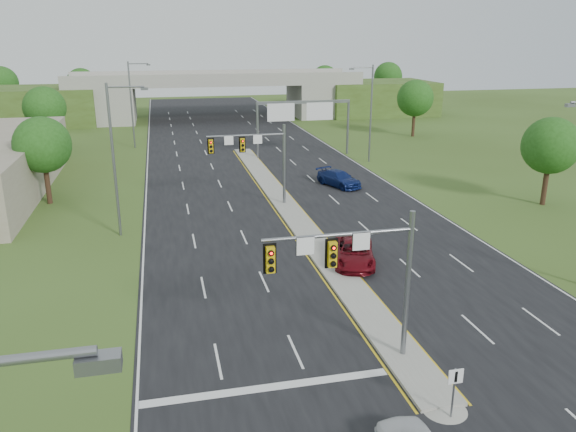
# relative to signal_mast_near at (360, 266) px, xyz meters

# --- Properties ---
(ground) EXTENTS (240.00, 240.00, 0.00)m
(ground) POSITION_rel_signal_mast_near_xyz_m (2.26, 0.07, -4.73)
(ground) COLOR #394E1C
(ground) RESTS_ON ground
(road) EXTENTS (24.00, 160.00, 0.02)m
(road) POSITION_rel_signal_mast_near_xyz_m (2.26, 35.07, -4.72)
(road) COLOR black
(road) RESTS_ON ground
(median) EXTENTS (2.00, 54.00, 0.16)m
(median) POSITION_rel_signal_mast_near_xyz_m (2.26, 23.07, -4.63)
(median) COLOR gray
(median) RESTS_ON road
(median_nose) EXTENTS (2.00, 2.00, 0.16)m
(median_nose) POSITION_rel_signal_mast_near_xyz_m (2.26, -3.93, -4.63)
(median_nose) COLOR gray
(median_nose) RESTS_ON road
(lane_markings) EXTENTS (23.72, 160.00, 0.01)m
(lane_markings) POSITION_rel_signal_mast_near_xyz_m (1.66, 28.99, -4.70)
(lane_markings) COLOR gold
(lane_markings) RESTS_ON road
(signal_mast_near) EXTENTS (6.62, 0.60, 7.00)m
(signal_mast_near) POSITION_rel_signal_mast_near_xyz_m (0.00, 0.00, 0.00)
(signal_mast_near) COLOR slate
(signal_mast_near) RESTS_ON ground
(signal_mast_far) EXTENTS (6.62, 0.60, 7.00)m
(signal_mast_far) POSITION_rel_signal_mast_near_xyz_m (0.00, 25.00, 0.00)
(signal_mast_far) COLOR slate
(signal_mast_far) RESTS_ON ground
(keep_right_sign) EXTENTS (0.60, 0.13, 2.20)m
(keep_right_sign) POSITION_rel_signal_mast_near_xyz_m (2.26, -4.45, -3.21)
(keep_right_sign) COLOR slate
(keep_right_sign) RESTS_ON ground
(sign_gantry) EXTENTS (11.58, 0.44, 6.67)m
(sign_gantry) POSITION_rel_signal_mast_near_xyz_m (8.95, 44.99, 0.51)
(sign_gantry) COLOR slate
(sign_gantry) RESTS_ON ground
(overpass) EXTENTS (80.00, 14.00, 8.10)m
(overpass) POSITION_rel_signal_mast_near_xyz_m (2.26, 80.07, -1.17)
(overpass) COLOR gray
(overpass) RESTS_ON ground
(lightpole_l_mid) EXTENTS (2.85, 0.25, 11.00)m
(lightpole_l_mid) POSITION_rel_signal_mast_near_xyz_m (-11.03, 20.07, 1.38)
(lightpole_l_mid) COLOR slate
(lightpole_l_mid) RESTS_ON ground
(lightpole_l_far) EXTENTS (2.85, 0.25, 11.00)m
(lightpole_l_far) POSITION_rel_signal_mast_near_xyz_m (-11.03, 55.07, 1.38)
(lightpole_l_far) COLOR slate
(lightpole_l_far) RESTS_ON ground
(lightpole_r_far) EXTENTS (2.85, 0.25, 11.00)m
(lightpole_r_far) POSITION_rel_signal_mast_near_xyz_m (15.56, 40.07, 1.38)
(lightpole_r_far) COLOR slate
(lightpole_r_far) RESTS_ON ground
(tree_l_near) EXTENTS (4.80, 4.80, 7.60)m
(tree_l_near) POSITION_rel_signal_mast_near_xyz_m (-17.74, 30.07, 0.45)
(tree_l_near) COLOR #382316
(tree_l_near) RESTS_ON ground
(tree_l_mid) EXTENTS (5.20, 5.20, 8.12)m
(tree_l_mid) POSITION_rel_signal_mast_near_xyz_m (-21.74, 55.07, 0.78)
(tree_l_mid) COLOR #382316
(tree_l_mid) RESTS_ON ground
(tree_r_near) EXTENTS (4.80, 4.80, 7.60)m
(tree_r_near) POSITION_rel_signal_mast_near_xyz_m (24.26, 20.07, 0.45)
(tree_r_near) COLOR #382316
(tree_r_near) RESTS_ON ground
(tree_r_mid) EXTENTS (5.20, 5.20, 8.12)m
(tree_r_mid) POSITION_rel_signal_mast_near_xyz_m (28.26, 55.07, 0.78)
(tree_r_mid) COLOR #382316
(tree_r_mid) RESTS_ON ground
(tree_back_a) EXTENTS (6.00, 6.00, 8.85)m
(tree_back_a) POSITION_rel_signal_mast_near_xyz_m (-35.74, 94.07, 1.11)
(tree_back_a) COLOR #382316
(tree_back_a) RESTS_ON ground
(tree_back_b) EXTENTS (5.60, 5.60, 8.32)m
(tree_back_b) POSITION_rel_signal_mast_near_xyz_m (-21.74, 94.07, 0.78)
(tree_back_b) COLOR #382316
(tree_back_b) RESTS_ON ground
(tree_back_c) EXTENTS (5.60, 5.60, 8.32)m
(tree_back_c) POSITION_rel_signal_mast_near_xyz_m (26.26, 94.07, 0.78)
(tree_back_c) COLOR #382316
(tree_back_c) RESTS_ON ground
(tree_back_d) EXTENTS (6.00, 6.00, 8.85)m
(tree_back_d) POSITION_rel_signal_mast_near_xyz_m (40.26, 94.07, 1.11)
(tree_back_d) COLOR #382316
(tree_back_d) RESTS_ON ground
(car_far_a) EXTENTS (3.92, 5.84, 1.49)m
(car_far_a) POSITION_rel_signal_mast_near_xyz_m (3.76, 11.08, -3.96)
(car_far_a) COLOR #5E0911
(car_far_a) RESTS_ON road
(car_far_b) EXTENTS (3.95, 5.58, 1.50)m
(car_far_b) POSITION_rel_signal_mast_near_xyz_m (8.85, 30.04, -3.96)
(car_far_b) COLOR navy
(car_far_b) RESTS_ON road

